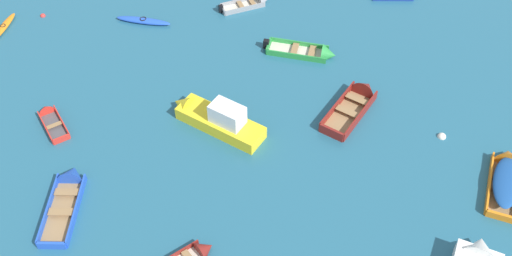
# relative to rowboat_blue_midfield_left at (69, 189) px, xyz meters

# --- Properties ---
(rowboat_blue_midfield_left) EXTENTS (2.35, 4.76, 1.28)m
(rowboat_blue_midfield_left) POSITION_rel_rowboat_blue_midfield_left_xyz_m (0.00, 0.00, 0.00)
(rowboat_blue_midfield_left) COLOR #99754C
(rowboat_blue_midfield_left) RESTS_ON ground_plane
(kayak_orange_outer_left) EXTENTS (1.62, 3.01, 0.29)m
(kayak_orange_outer_left) POSITION_rel_rowboat_blue_midfield_left_xyz_m (-4.21, 14.20, -0.06)
(kayak_orange_outer_left) COLOR orange
(kayak_orange_outer_left) RESTS_ON ground_plane
(rowboat_maroon_cluster_inner) EXTENTS (4.28, 4.24, 1.39)m
(rowboat_maroon_cluster_inner) POSITION_rel_rowboat_blue_midfield_left_xyz_m (15.89, 2.99, 0.05)
(rowboat_maroon_cluster_inner) COLOR #99754C
(rowboat_maroon_cluster_inner) RESTS_ON ground_plane
(motor_launch_yellow_cluster_outer) EXTENTS (4.94, 4.89, 2.07)m
(motor_launch_yellow_cluster_outer) POSITION_rel_rowboat_blue_midfield_left_xyz_m (7.76, 2.91, 0.40)
(motor_launch_yellow_cluster_outer) COLOR yellow
(motor_launch_yellow_cluster_outer) RESTS_ON ground_plane
(rowboat_grey_far_back) EXTENTS (3.54, 1.48, 0.91)m
(rowboat_grey_far_back) POSITION_rel_rowboat_blue_midfield_left_xyz_m (12.06, 13.42, -0.04)
(rowboat_grey_far_back) COLOR beige
(rowboat_grey_far_back) RESTS_ON ground_plane
(rowboat_green_back_row_center) EXTENTS (4.39, 2.92, 1.19)m
(rowboat_green_back_row_center) POSITION_rel_rowboat_blue_midfield_left_xyz_m (14.66, 7.47, -0.02)
(rowboat_green_back_row_center) COLOR beige
(rowboat_green_back_row_center) RESTS_ON ground_plane
(kayak_blue_near_left) EXTENTS (3.58, 1.99, 0.35)m
(kayak_blue_near_left) POSITION_rel_rowboat_blue_midfield_left_xyz_m (4.66, 12.98, -0.03)
(kayak_blue_near_left) COLOR blue
(kayak_blue_near_left) RESTS_ON ground_plane
(rowboat_orange_far_left) EXTENTS (3.56, 4.48, 1.36)m
(rowboat_orange_far_left) POSITION_rel_rowboat_blue_midfield_left_xyz_m (21.35, -3.71, 0.13)
(rowboat_orange_far_left) COLOR #99754C
(rowboat_orange_far_left) RESTS_ON ground_plane
(rowboat_red_far_right) EXTENTS (1.84, 3.05, 0.87)m
(rowboat_red_far_right) POSITION_rel_rowboat_blue_midfield_left_xyz_m (-1.06, 5.31, -0.04)
(rowboat_red_far_right) COLOR #4C4C51
(rowboat_red_far_right) RESTS_ON ground_plane
(mooring_buoy_near_foreground) EXTENTS (0.46, 0.46, 0.46)m
(mooring_buoy_near_foreground) POSITION_rel_rowboat_blue_midfield_left_xyz_m (19.45, -0.46, -0.20)
(mooring_buoy_near_foreground) COLOR silver
(mooring_buoy_near_foreground) RESTS_ON ground_plane
(mooring_buoy_midfield) EXTENTS (0.35, 0.35, 0.35)m
(mooring_buoy_midfield) POSITION_rel_rowboat_blue_midfield_left_xyz_m (-1.80, 15.10, -0.20)
(mooring_buoy_midfield) COLOR red
(mooring_buoy_midfield) RESTS_ON ground_plane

